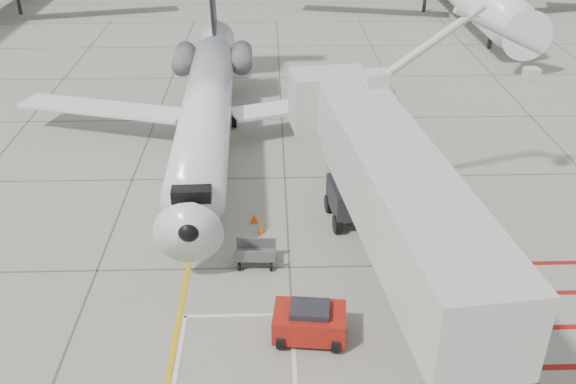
{
  "coord_description": "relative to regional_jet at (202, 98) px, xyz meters",
  "views": [
    {
      "loc": [
        -0.68,
        -17.81,
        15.82
      ],
      "look_at": [
        0.0,
        6.0,
        2.5
      ],
      "focal_mm": 40.0,
      "sensor_mm": 36.0,
      "label": 1
    }
  ],
  "objects": [
    {
      "name": "ground_plane",
      "position": [
        4.23,
        -13.7,
        -3.87
      ],
      "size": [
        260.0,
        260.0,
        0.0
      ],
      "primitive_type": "plane",
      "color": "gray",
      "rests_on": "ground"
    },
    {
      "name": "regional_jet",
      "position": [
        0.0,
        0.0,
        0.0
      ],
      "size": [
        24.25,
        30.18,
        7.74
      ],
      "primitive_type": null,
      "rotation": [
        0.0,
        0.0,
        0.03
      ],
      "color": "white",
      "rests_on": "ground_plane"
    },
    {
      "name": "jet_bridge",
      "position": [
        8.17,
        -12.25,
        0.14
      ],
      "size": [
        11.8,
        21.01,
        8.01
      ],
      "primitive_type": null,
      "rotation": [
        0.0,
        0.0,
        0.12
      ],
      "color": "beige",
      "rests_on": "ground_plane"
    },
    {
      "name": "pushback_tug",
      "position": [
        4.82,
        -13.97,
        -3.13
      ],
      "size": [
        2.71,
        1.87,
        1.49
      ],
      "primitive_type": null,
      "rotation": [
        0.0,
        0.0,
        -0.12
      ],
      "color": "#A0180F",
      "rests_on": "ground_plane"
    },
    {
      "name": "baggage_cart",
      "position": [
        2.83,
        -9.44,
        -3.34
      ],
      "size": [
        1.72,
        1.13,
        1.05
      ],
      "primitive_type": null,
      "rotation": [
        0.0,
        0.0,
        -0.05
      ],
      "color": "#4E4F53",
      "rests_on": "ground_plane"
    },
    {
      "name": "ground_power_unit",
      "position": [
        10.55,
        -9.1,
        -3.02
      ],
      "size": [
        2.22,
        1.38,
        1.7
      ],
      "primitive_type": null,
      "rotation": [
        0.0,
        0.0,
        0.06
      ],
      "color": "silver",
      "rests_on": "ground_plane"
    },
    {
      "name": "cone_nose",
      "position": [
        2.7,
        -6.08,
        -3.64
      ],
      "size": [
        0.34,
        0.34,
        0.47
      ],
      "primitive_type": "cone",
      "color": "#E0490B",
      "rests_on": "ground_plane"
    },
    {
      "name": "cone_side",
      "position": [
        3.04,
        -6.97,
        -3.65
      ],
      "size": [
        0.31,
        0.31,
        0.43
      ],
      "primitive_type": "cone",
      "color": "orange",
      "rests_on": "ground_plane"
    }
  ]
}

